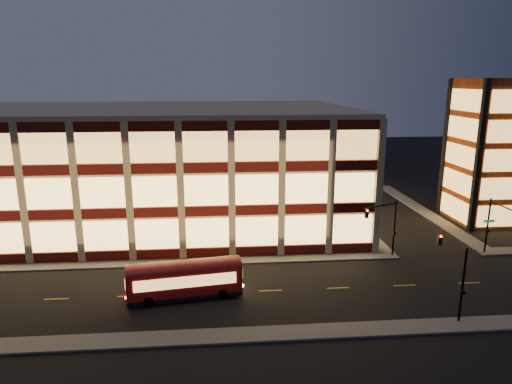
{
  "coord_description": "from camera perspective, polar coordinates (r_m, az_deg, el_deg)",
  "views": [
    {
      "loc": [
        5.63,
        -42.08,
        17.74
      ],
      "look_at": [
        9.95,
        8.0,
        5.39
      ],
      "focal_mm": 32.0,
      "sensor_mm": 36.0,
      "label": 1
    }
  ],
  "objects": [
    {
      "name": "sidewalk_office_south",
      "position": [
        47.35,
        -15.23,
        -8.62
      ],
      "size": [
        54.0,
        2.0,
        0.15
      ],
      "primitive_type": "cube",
      "color": "#514F4C",
      "rests_on": "ground"
    },
    {
      "name": "traffic_signal_far",
      "position": [
        47.45,
        15.78,
        -3.43
      ],
      "size": [
        3.79,
        1.87,
        6.0
      ],
      "color": "black",
      "rests_on": "ground"
    },
    {
      "name": "ground",
      "position": [
        46.01,
        -11.72,
        -9.18
      ],
      "size": [
        200.0,
        200.0,
        0.0
      ],
      "primitive_type": "plane",
      "color": "black",
      "rests_on": "ground"
    },
    {
      "name": "sidewalk_near",
      "position": [
        34.49,
        -14.27,
        -17.48
      ],
      "size": [
        100.0,
        2.0,
        0.15
      ],
      "primitive_type": "cube",
      "color": "#514F4C",
      "rests_on": "ground"
    },
    {
      "name": "sidewalk_tower_west",
      "position": [
        67.88,
        19.99,
        -2.14
      ],
      "size": [
        2.0,
        30.0,
        0.15
      ],
      "primitive_type": "cube",
      "color": "#514F4C",
      "rests_on": "ground"
    },
    {
      "name": "stair_tower",
      "position": [
        64.61,
        27.31,
        4.48
      ],
      "size": [
        8.6,
        8.6,
        18.0
      ],
      "color": "#8C3814",
      "rests_on": "ground"
    },
    {
      "name": "trolley_bus",
      "position": [
        39.09,
        -8.92,
        -10.5
      ],
      "size": [
        9.65,
        3.71,
        3.19
      ],
      "rotation": [
        0.0,
        0.0,
        0.15
      ],
      "color": "#980A08",
      "rests_on": "ground"
    },
    {
      "name": "sidewalk_office_east",
      "position": [
        64.07,
        11.01,
        -2.47
      ],
      "size": [
        2.0,
        30.0,
        0.15
      ],
      "primitive_type": "cube",
      "color": "#514F4C",
      "rests_on": "ground"
    },
    {
      "name": "office_building",
      "position": [
        60.53,
        -12.99,
        3.46
      ],
      "size": [
        50.45,
        30.45,
        14.5
      ],
      "color": "tan",
      "rests_on": "ground"
    },
    {
      "name": "traffic_signal_near",
      "position": [
        38.33,
        23.52,
        -8.21
      ],
      "size": [
        0.32,
        4.45,
        6.0
      ],
      "color": "black",
      "rests_on": "ground"
    },
    {
      "name": "traffic_signal_right",
      "position": [
        51.78,
        27.91,
        -3.12
      ],
      "size": [
        1.2,
        4.37,
        6.0
      ],
      "color": "black",
      "rests_on": "ground"
    }
  ]
}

